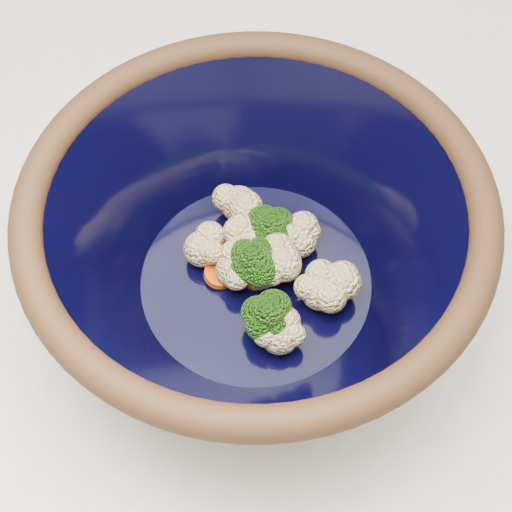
{
  "coord_description": "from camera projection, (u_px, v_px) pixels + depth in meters",
  "views": [
    {
      "loc": [
        0.24,
        -0.29,
        1.45
      ],
      "look_at": [
        0.06,
        -0.05,
        0.97
      ],
      "focal_mm": 50.0,
      "sensor_mm": 36.0,
      "label": 1
    }
  ],
  "objects": [
    {
      "name": "ground",
      "position": [
        250.0,
        480.0,
        1.43
      ],
      "size": [
        3.0,
        3.0,
        0.0
      ],
      "primitive_type": "plane",
      "color": "#9E7A54",
      "rests_on": "ground"
    },
    {
      "name": "mixing_bowl",
      "position": [
        256.0,
        246.0,
        0.55
      ],
      "size": [
        0.38,
        0.38,
        0.15
      ],
      "rotation": [
        0.0,
        0.0,
        0.14
      ],
      "color": "black",
      "rests_on": "counter"
    },
    {
      "name": "vegetable_pile",
      "position": [
        264.0,
        264.0,
        0.58
      ],
      "size": [
        0.14,
        0.11,
        0.05
      ],
      "color": "#608442",
      "rests_on": "mixing_bowl"
    },
    {
      "name": "counter",
      "position": [
        247.0,
        400.0,
        1.05
      ],
      "size": [
        1.2,
        1.2,
        0.9
      ],
      "primitive_type": "cube",
      "color": "beige",
      "rests_on": "ground"
    }
  ]
}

